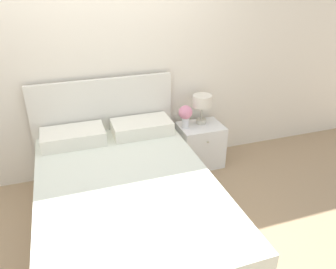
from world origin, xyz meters
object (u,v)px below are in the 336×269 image
Objects in this scene: bed at (126,201)px; flower_vase at (186,114)px; table_lamp at (202,103)px; nightstand at (200,145)px.

flower_vase is at bearing 43.04° from bed.
table_lamp is 1.32× the size of flower_vase.
nightstand is 1.95× the size of flower_vase.
bed reaches higher than flower_vase.
nightstand is at bearing -114.45° from table_lamp.
table_lamp is at bearing 11.32° from flower_vase.
bed is 8.37× the size of flower_vase.
flower_vase is at bearing 174.14° from nightstand.
bed is 1.26m from flower_vase.
table_lamp is at bearing 65.55° from nightstand.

